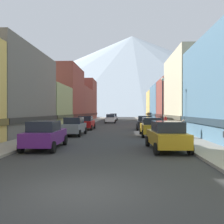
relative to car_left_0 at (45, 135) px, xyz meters
The scene contains 27 objects.
ground_plane 8.80m from the car_left_0, 64.29° to the right, with size 400.00×400.00×0.00m, color #323232.
sidewalk_left 27.24m from the car_left_0, 95.17° to the left, with size 2.50×100.00×0.15m, color gray.
sidewalk_right 28.93m from the car_left_0, 69.67° to the left, with size 2.50×100.00×0.15m, color gray.
storefront_left_1 12.18m from the car_left_0, 131.00° to the left, with size 8.29×12.64×8.67m.
storefront_left_2 22.05m from the car_left_0, 112.88° to the left, with size 9.96×9.50×6.23m.
storefront_left_3 32.01m from the car_left_0, 103.52° to the left, with size 7.72×11.44×10.92m.
storefront_left_4 44.15m from the car_left_0, 99.85° to the left, with size 7.96×13.57×8.12m.
storefront_left_5 56.02m from the car_left_0, 98.02° to the left, with size 8.47×9.70×11.59m.
storefront_right_2 23.02m from the car_left_0, 50.77° to the left, with size 6.39×11.90×10.00m.
storefront_right_3 32.76m from the car_left_0, 60.90° to the left, with size 9.43×8.85×8.13m.
storefront_right_4 42.20m from the car_left_0, 68.40° to the left, with size 8.69×11.59×8.17m.
storefront_right_5 52.52m from the car_left_0, 72.77° to the left, with size 8.77×9.37×7.79m.
car_left_0 is the anchor object (origin of this frame).
car_left_1 8.50m from the car_left_0, 90.02° to the left, with size 2.07×4.40×1.78m.
car_left_2 16.03m from the car_left_0, 90.01° to the left, with size 2.11×4.42×1.78m.
car_right_0 7.60m from the car_left_0, ahead, with size 2.25×4.48×1.78m.
car_right_1 11.19m from the car_left_0, 47.24° to the left, with size 2.07×4.40×1.78m.
car_right_2 17.80m from the car_left_0, 64.73° to the left, with size 2.21×4.47×1.78m.
car_driving_0 45.97m from the car_left_0, 87.26° to the left, with size 2.06×4.40×1.78m.
car_driving_1 33.35m from the car_left_0, 86.22° to the left, with size 2.06×4.40×1.78m.
potted_plant_0 14.98m from the car_left_0, 43.86° to the left, with size 0.56×0.56×0.91m.
potted_plant_1 9.29m from the car_left_0, 110.17° to the left, with size 0.73×0.73×1.01m.
potted_plant_2 11.64m from the car_left_0, 105.98° to the left, with size 0.51×0.51×0.79m.
pedestrian_0 11.56m from the car_left_0, 29.61° to the left, with size 0.36×0.36×1.52m.
pedestrian_1 17.75m from the car_left_0, 55.53° to the left, with size 0.36×0.36×1.72m.
streetlamp_right 14.76m from the car_left_0, 50.67° to the left, with size 0.36×0.36×5.86m.
mountain_backdrop 255.95m from the car_left_0, 86.96° to the left, with size 338.22×338.22×85.96m, color silver.
Camera 1 is at (1.24, -7.01, 2.39)m, focal length 38.36 mm.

